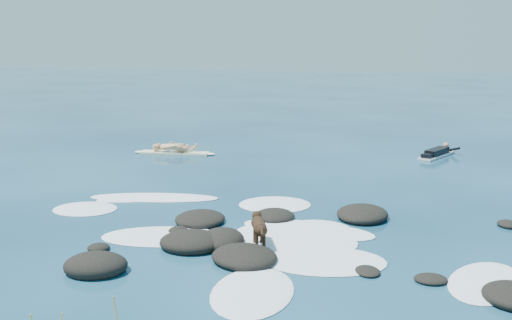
# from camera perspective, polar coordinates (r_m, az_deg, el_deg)

# --- Properties ---
(ground) EXTENTS (160.00, 160.00, 0.00)m
(ground) POSITION_cam_1_polar(r_m,az_deg,el_deg) (14.71, -1.07, -6.63)
(ground) COLOR #0A2642
(ground) RESTS_ON ground
(reef_rocks) EXTENTS (10.99, 7.73, 0.53)m
(reef_rocks) POSITION_cam_1_polar(r_m,az_deg,el_deg) (12.76, 3.88, -9.07)
(reef_rocks) COLOR black
(reef_rocks) RESTS_ON ground
(breaking_foam) EXTENTS (13.77, 8.20, 0.12)m
(breaking_foam) POSITION_cam_1_polar(r_m,az_deg,el_deg) (13.92, 1.45, -7.67)
(breaking_foam) COLOR white
(breaking_foam) RESTS_ON ground
(standing_surfer_rig) EXTENTS (3.52, 0.79, 2.00)m
(standing_surfer_rig) POSITION_cam_1_polar(r_m,az_deg,el_deg) (24.10, -8.20, 2.42)
(standing_surfer_rig) COLOR #FCF3CA
(standing_surfer_rig) RESTS_ON ground
(paddling_surfer_rig) EXTENTS (1.81, 2.56, 0.47)m
(paddling_surfer_rig) POSITION_cam_1_polar(r_m,az_deg,el_deg) (24.64, 17.68, 0.70)
(paddling_surfer_rig) COLOR silver
(paddling_surfer_rig) RESTS_ON ground
(dog) EXTENTS (0.57, 1.19, 0.78)m
(dog) POSITION_cam_1_polar(r_m,az_deg,el_deg) (13.08, 0.30, -6.60)
(dog) COLOR black
(dog) RESTS_ON ground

